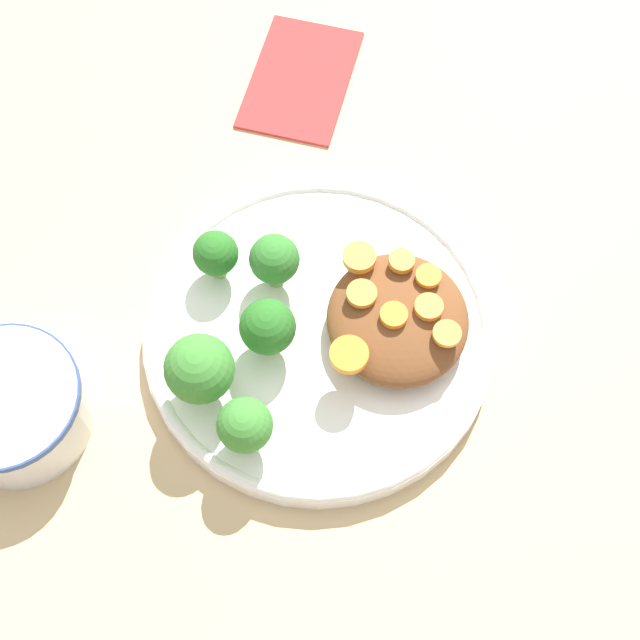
{
  "coord_description": "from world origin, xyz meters",
  "views": [
    {
      "loc": [
        -0.27,
        0.0,
        0.6
      ],
      "look_at": [
        0.0,
        0.0,
        0.03
      ],
      "focal_mm": 50.0,
      "sensor_mm": 36.0,
      "label": 1
    }
  ],
  "objects": [
    {
      "name": "ground_plane",
      "position": [
        0.0,
        0.0,
        0.0
      ],
      "size": [
        4.0,
        4.0,
        0.0
      ],
      "primitive_type": "plane",
      "color": "tan"
    },
    {
      "name": "plate",
      "position": [
        0.0,
        0.0,
        0.01
      ],
      "size": [
        0.25,
        0.25,
        0.02
      ],
      "color": "white",
      "rests_on": "ground_plane"
    },
    {
      "name": "dip_bowl",
      "position": [
        -0.06,
        0.21,
        0.03
      ],
      "size": [
        0.1,
        0.1,
        0.05
      ],
      "color": "silver",
      "rests_on": "ground_plane"
    },
    {
      "name": "stew_mound",
      "position": [
        0.0,
        -0.06,
        0.03
      ],
      "size": [
        0.1,
        0.1,
        0.03
      ],
      "primitive_type": "ellipsoid",
      "color": "brown",
      "rests_on": "plate"
    },
    {
      "name": "broccoli_floret_0",
      "position": [
        0.04,
        0.03,
        0.05
      ],
      "size": [
        0.04,
        0.04,
        0.05
      ],
      "color": "#759E51",
      "rests_on": "plate"
    },
    {
      "name": "broccoli_floret_1",
      "position": [
        -0.01,
        0.03,
        0.05
      ],
      "size": [
        0.04,
        0.04,
        0.05
      ],
      "color": "#7FA85B",
      "rests_on": "plate"
    },
    {
      "name": "broccoli_floret_2",
      "position": [
        -0.08,
        0.05,
        0.05
      ],
      "size": [
        0.04,
        0.04,
        0.05
      ],
      "color": "#7FA85B",
      "rests_on": "plate"
    },
    {
      "name": "broccoli_floret_3",
      "position": [
        0.05,
        0.07,
        0.04
      ],
      "size": [
        0.03,
        0.03,
        0.04
      ],
      "color": "#7FA85B",
      "rests_on": "plate"
    },
    {
      "name": "broccoli_floret_4",
      "position": [
        -0.05,
        0.08,
        0.05
      ],
      "size": [
        0.05,
        0.05,
        0.06
      ],
      "color": "#759E51",
      "rests_on": "plate"
    },
    {
      "name": "carrot_slice_0",
      "position": [
        0.02,
        -0.08,
        0.05
      ],
      "size": [
        0.02,
        0.02,
        0.0
      ],
      "primitive_type": "cylinder",
      "color": "orange",
      "rests_on": "stew_mound"
    },
    {
      "name": "carrot_slice_1",
      "position": [
        0.01,
        -0.03,
        0.05
      ],
      "size": [
        0.02,
        0.02,
        0.0
      ],
      "primitive_type": "cylinder",
      "color": "orange",
      "rests_on": "stew_mound"
    },
    {
      "name": "carrot_slice_2",
      "position": [
        -0.01,
        -0.05,
        0.05
      ],
      "size": [
        0.02,
        0.02,
        0.01
      ],
      "primitive_type": "cylinder",
      "color": "orange",
      "rests_on": "stew_mound"
    },
    {
      "name": "carrot_slice_3",
      "position": [
        -0.04,
        -0.02,
        0.05
      ],
      "size": [
        0.03,
        0.03,
        0.01
      ],
      "primitive_type": "cylinder",
      "color": "orange",
      "rests_on": "stew_mound"
    },
    {
      "name": "carrot_slice_4",
      "position": [
        0.04,
        -0.03,
        0.05
      ],
      "size": [
        0.02,
        0.02,
        0.01
      ],
      "primitive_type": "cylinder",
      "color": "orange",
      "rests_on": "stew_mound"
    },
    {
      "name": "carrot_slice_5",
      "position": [
        -0.02,
        -0.09,
        0.05
      ],
      "size": [
        0.02,
        0.02,
        0.0
      ],
      "primitive_type": "cylinder",
      "color": "orange",
      "rests_on": "stew_mound"
    },
    {
      "name": "carrot_slice_6",
      "position": [
        0.04,
        -0.06,
        0.05
      ],
      "size": [
        0.02,
        0.02,
        0.01
      ],
      "primitive_type": "cylinder",
      "color": "orange",
      "rests_on": "stew_mound"
    },
    {
      "name": "carrot_slice_7",
      "position": [
        0.0,
        -0.08,
        0.05
      ],
      "size": [
        0.02,
        0.02,
        0.01
      ],
      "primitive_type": "cylinder",
      "color": "orange",
      "rests_on": "stew_mound"
    },
    {
      "name": "napkin",
      "position": [
        0.24,
        0.02,
        0.0
      ],
      "size": [
        0.14,
        0.11,
        0.01
      ],
      "rotation": [
        0.0,
        0.0,
        -0.26
      ],
      "color": "#B73333",
      "rests_on": "ground_plane"
    }
  ]
}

